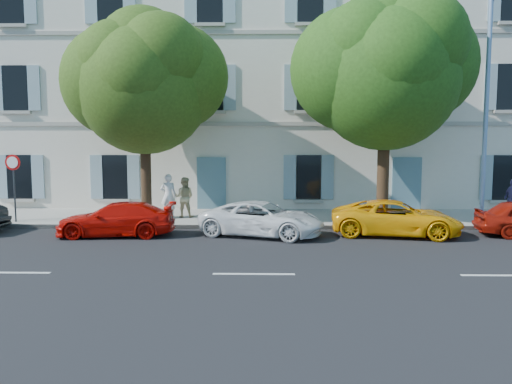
{
  "coord_description": "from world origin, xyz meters",
  "views": [
    {
      "loc": [
        0.31,
        -15.85,
        3.22
      ],
      "look_at": [
        -0.08,
        2.0,
        1.4
      ],
      "focal_mm": 35.0,
      "sensor_mm": 36.0,
      "label": 1
    }
  ],
  "objects_px": {
    "tree_right": "(385,77)",
    "street_lamp": "(489,98)",
    "car_white_coupe": "(262,219)",
    "tree_left": "(144,88)",
    "pedestrian_b": "(184,197)",
    "road_sign": "(13,173)",
    "car_yellow_supercar": "(396,218)",
    "pedestrian_a": "(168,196)",
    "car_red_coupe": "(116,219)"
  },
  "relations": [
    {
      "from": "pedestrian_a",
      "to": "tree_left",
      "type": "bearing_deg",
      "value": 36.14
    },
    {
      "from": "pedestrian_a",
      "to": "pedestrian_b",
      "type": "height_order",
      "value": "pedestrian_a"
    },
    {
      "from": "tree_right",
      "to": "street_lamp",
      "type": "height_order",
      "value": "tree_right"
    },
    {
      "from": "car_red_coupe",
      "to": "tree_left",
      "type": "height_order",
      "value": "tree_left"
    },
    {
      "from": "road_sign",
      "to": "tree_left",
      "type": "bearing_deg",
      "value": 9.22
    },
    {
      "from": "car_red_coupe",
      "to": "pedestrian_b",
      "type": "height_order",
      "value": "pedestrian_b"
    },
    {
      "from": "tree_left",
      "to": "street_lamp",
      "type": "distance_m",
      "value": 12.78
    },
    {
      "from": "tree_left",
      "to": "pedestrian_b",
      "type": "bearing_deg",
      "value": 21.34
    },
    {
      "from": "tree_left",
      "to": "road_sign",
      "type": "xyz_separation_m",
      "value": [
        -4.86,
        -0.79,
        -3.25
      ]
    },
    {
      "from": "pedestrian_b",
      "to": "car_yellow_supercar",
      "type": "bearing_deg",
      "value": 164.01
    },
    {
      "from": "pedestrian_b",
      "to": "car_white_coupe",
      "type": "bearing_deg",
      "value": 140.32
    },
    {
      "from": "tree_right",
      "to": "road_sign",
      "type": "distance_m",
      "value": 14.52
    },
    {
      "from": "car_white_coupe",
      "to": "road_sign",
      "type": "relative_size",
      "value": 1.64
    },
    {
      "from": "car_red_coupe",
      "to": "tree_left",
      "type": "xyz_separation_m",
      "value": [
        0.39,
        2.73,
        4.68
      ]
    },
    {
      "from": "street_lamp",
      "to": "car_yellow_supercar",
      "type": "bearing_deg",
      "value": -158.66
    },
    {
      "from": "car_yellow_supercar",
      "to": "pedestrian_b",
      "type": "relative_size",
      "value": 2.68
    },
    {
      "from": "car_red_coupe",
      "to": "street_lamp",
      "type": "xyz_separation_m",
      "value": [
        13.12,
        1.68,
        4.2
      ]
    },
    {
      "from": "car_yellow_supercar",
      "to": "road_sign",
      "type": "bearing_deg",
      "value": 93.27
    },
    {
      "from": "car_yellow_supercar",
      "to": "tree_right",
      "type": "relative_size",
      "value": 0.51
    },
    {
      "from": "car_red_coupe",
      "to": "car_yellow_supercar",
      "type": "relative_size",
      "value": 0.91
    },
    {
      "from": "tree_right",
      "to": "pedestrian_b",
      "type": "distance_m",
      "value": 9.11
    },
    {
      "from": "car_red_coupe",
      "to": "car_yellow_supercar",
      "type": "height_order",
      "value": "car_yellow_supercar"
    },
    {
      "from": "car_white_coupe",
      "to": "pedestrian_a",
      "type": "bearing_deg",
      "value": 68.3
    },
    {
      "from": "car_yellow_supercar",
      "to": "tree_left",
      "type": "height_order",
      "value": "tree_left"
    },
    {
      "from": "pedestrian_b",
      "to": "pedestrian_a",
      "type": "bearing_deg",
      "value": 3.33
    },
    {
      "from": "car_white_coupe",
      "to": "tree_left",
      "type": "relative_size",
      "value": 0.53
    },
    {
      "from": "tree_left",
      "to": "pedestrian_a",
      "type": "xyz_separation_m",
      "value": [
        0.75,
        0.57,
        -4.23
      ]
    },
    {
      "from": "car_yellow_supercar",
      "to": "tree_left",
      "type": "bearing_deg",
      "value": 85.09
    },
    {
      "from": "car_yellow_supercar",
      "to": "pedestrian_a",
      "type": "xyz_separation_m",
      "value": [
        -8.42,
        3.01,
        0.42
      ]
    },
    {
      "from": "car_yellow_supercar",
      "to": "road_sign",
      "type": "distance_m",
      "value": 14.19
    },
    {
      "from": "tree_right",
      "to": "road_sign",
      "type": "relative_size",
      "value": 3.31
    },
    {
      "from": "tree_left",
      "to": "pedestrian_b",
      "type": "xyz_separation_m",
      "value": [
        1.4,
        0.55,
        -4.29
      ]
    },
    {
      "from": "car_white_coupe",
      "to": "pedestrian_a",
      "type": "relative_size",
      "value": 2.39
    },
    {
      "from": "car_white_coupe",
      "to": "pedestrian_a",
      "type": "height_order",
      "value": "pedestrian_a"
    },
    {
      "from": "car_red_coupe",
      "to": "pedestrian_b",
      "type": "relative_size",
      "value": 2.44
    },
    {
      "from": "tree_right",
      "to": "pedestrian_b",
      "type": "bearing_deg",
      "value": 174.21
    },
    {
      "from": "car_white_coupe",
      "to": "tree_left",
      "type": "xyz_separation_m",
      "value": [
        -4.59,
        2.6,
        4.67
      ]
    },
    {
      "from": "car_yellow_supercar",
      "to": "tree_right",
      "type": "xyz_separation_m",
      "value": [
        0.03,
        2.2,
        5.01
      ]
    },
    {
      "from": "car_white_coupe",
      "to": "tree_right",
      "type": "relative_size",
      "value": 0.49
    },
    {
      "from": "road_sign",
      "to": "pedestrian_a",
      "type": "height_order",
      "value": "road_sign"
    },
    {
      "from": "road_sign",
      "to": "pedestrian_a",
      "type": "bearing_deg",
      "value": 13.59
    },
    {
      "from": "road_sign",
      "to": "pedestrian_b",
      "type": "height_order",
      "value": "road_sign"
    },
    {
      "from": "car_red_coupe",
      "to": "car_white_coupe",
      "type": "bearing_deg",
      "value": 88.0
    },
    {
      "from": "car_white_coupe",
      "to": "road_sign",
      "type": "bearing_deg",
      "value": 97.02
    },
    {
      "from": "car_red_coupe",
      "to": "tree_right",
      "type": "xyz_separation_m",
      "value": [
        9.59,
        2.49,
        5.04
      ]
    },
    {
      "from": "car_white_coupe",
      "to": "car_yellow_supercar",
      "type": "height_order",
      "value": "car_yellow_supercar"
    },
    {
      "from": "car_red_coupe",
      "to": "car_yellow_supercar",
      "type": "xyz_separation_m",
      "value": [
        9.56,
        0.29,
        0.03
      ]
    },
    {
      "from": "car_white_coupe",
      "to": "pedestrian_b",
      "type": "relative_size",
      "value": 2.59
    },
    {
      "from": "road_sign",
      "to": "pedestrian_b",
      "type": "xyz_separation_m",
      "value": [
        6.26,
        1.34,
        -1.04
      ]
    },
    {
      "from": "tree_left",
      "to": "car_red_coupe",
      "type": "bearing_deg",
      "value": -98.11
    }
  ]
}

